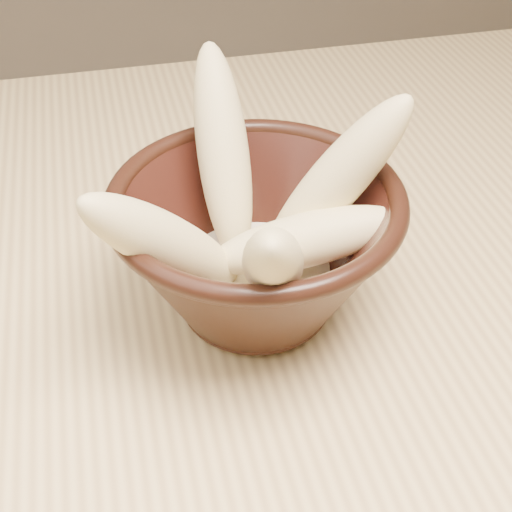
% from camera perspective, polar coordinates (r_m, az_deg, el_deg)
% --- Properties ---
extents(table, '(1.20, 0.80, 0.75)m').
position_cam_1_polar(table, '(0.74, 3.83, -2.66)').
color(table, '#DFBD7A').
rests_on(table, ground).
extents(bowl, '(0.23, 0.23, 0.12)m').
position_cam_1_polar(bowl, '(0.55, 0.00, 0.83)').
color(bowl, black).
rests_on(bowl, table).
extents(milk_puddle, '(0.13, 0.13, 0.02)m').
position_cam_1_polar(milk_puddle, '(0.57, 0.00, -1.51)').
color(milk_puddle, '#F4E6C4').
rests_on(milk_puddle, bowl).
extents(banana_upright, '(0.04, 0.13, 0.17)m').
position_cam_1_polar(banana_upright, '(0.57, -2.64, 8.20)').
color(banana_upright, '#D7C87F').
rests_on(banana_upright, bowl).
extents(banana_left, '(0.15, 0.10, 0.15)m').
position_cam_1_polar(banana_left, '(0.50, -7.17, 0.99)').
color(banana_left, '#D7C87F').
rests_on(banana_left, bowl).
extents(banana_right, '(0.14, 0.07, 0.17)m').
position_cam_1_polar(banana_right, '(0.54, 6.29, 5.84)').
color(banana_right, '#D7C87F').
rests_on(banana_right, bowl).
extents(banana_across, '(0.16, 0.07, 0.08)m').
position_cam_1_polar(banana_across, '(0.54, 3.88, 1.26)').
color(banana_across, '#D7C87F').
rests_on(banana_across, bowl).
extents(banana_front, '(0.08, 0.15, 0.15)m').
position_cam_1_polar(banana_front, '(0.48, 1.37, -0.65)').
color(banana_front, '#D7C87F').
rests_on(banana_front, bowl).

